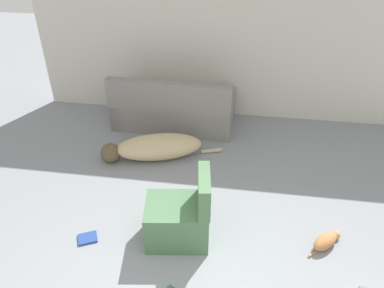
% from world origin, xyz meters
% --- Properties ---
extents(wall_back, '(6.45, 0.06, 2.45)m').
position_xyz_m(wall_back, '(0.00, 4.16, 1.23)').
color(wall_back, beige).
rests_on(wall_back, ground_plane).
extents(couch, '(1.95, 0.93, 0.90)m').
position_xyz_m(couch, '(-0.87, 3.61, 0.28)').
color(couch, gray).
rests_on(couch, ground_plane).
extents(dog, '(1.72, 0.81, 0.35)m').
position_xyz_m(dog, '(-0.97, 2.67, 0.17)').
color(dog, tan).
rests_on(dog, ground_plane).
extents(cat, '(0.40, 0.40, 0.14)m').
position_xyz_m(cat, '(1.24, 1.32, 0.07)').
color(cat, '#BC7A47').
rests_on(cat, ground_plane).
extents(book_blue, '(0.26, 0.24, 0.02)m').
position_xyz_m(book_blue, '(-1.35, 1.03, 0.01)').
color(book_blue, '#28428E').
rests_on(book_blue, ground_plane).
extents(side_chair, '(0.74, 0.61, 0.86)m').
position_xyz_m(side_chair, '(-0.34, 1.21, 0.29)').
color(side_chair, '#4C754C').
rests_on(side_chair, ground_plane).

